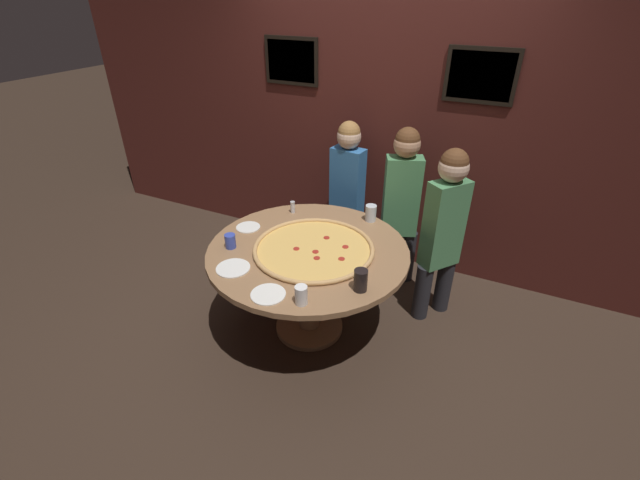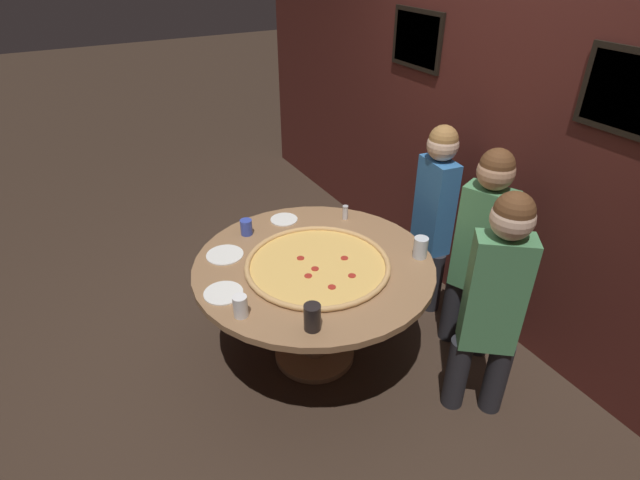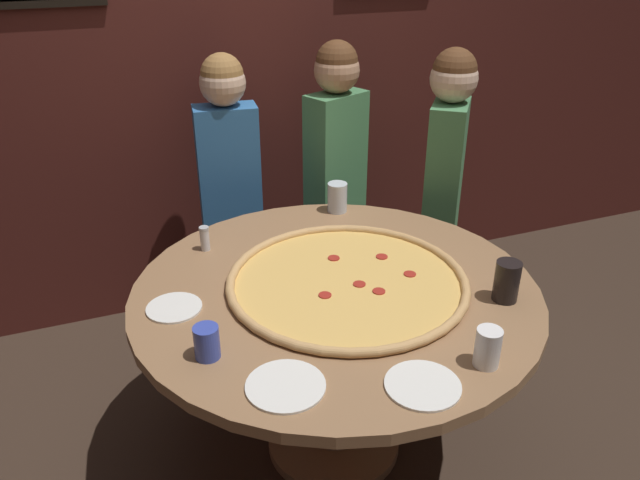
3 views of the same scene
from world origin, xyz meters
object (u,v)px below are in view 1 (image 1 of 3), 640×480
Objects in this scene: diner_side_right at (347,188)px; condiment_shaker at (293,207)px; giant_pizza at (313,249)px; diner_side_left at (401,200)px; white_plate_right_side at (233,268)px; white_plate_left_side at (268,294)px; dining_table at (308,266)px; drink_cup_far_right at (371,213)px; drink_cup_near_left at (301,295)px; diner_far_right at (443,228)px; drink_cup_beside_pizza at (230,241)px; drink_cup_far_left at (361,280)px; white_plate_far_back at (248,227)px.

condiment_shaker is at bearing 74.33° from diner_side_right.
diner_side_left is at bearing 69.86° from giant_pizza.
giant_pizza reaches higher than white_plate_right_side.
white_plate_left_side is 0.38m from white_plate_right_side.
drink_cup_far_right is (0.25, 0.58, 0.21)m from dining_table.
drink_cup_near_left is (0.24, -0.55, 0.21)m from dining_table.
dining_table is 1.03m from diner_far_right.
white_plate_left_side is 0.15× the size of diner_side_right.
drink_cup_far_left reaches higher than drink_cup_beside_pizza.
dining_table is at bearing 104.13° from diner_side_right.
dining_table is 1.03m from diner_side_right.
white_plate_far_back and white_plate_right_side have the same top height.
diner_far_right is (1.35, 0.55, 0.05)m from white_plate_far_back.
dining_table is 1.02× the size of diner_far_right.
drink_cup_beside_pizza is at bearing 176.71° from drink_cup_far_left.
white_plate_right_side is at bearing 159.00° from white_plate_left_side.
drink_cup_far_left is 0.10× the size of diner_far_right.
drink_cup_far_right is at bearing 89.41° from drink_cup_near_left.
white_plate_left_side reaches higher than dining_table.
drink_cup_far_right is at bearing 47.13° from drink_cup_beside_pizza.
diner_side_left is at bearing 68.55° from drink_cup_far_right.
drink_cup_beside_pizza is 0.07× the size of diner_side_right.
white_plate_far_back is at bearing -147.07° from drink_cup_far_right.
drink_cup_far_left is at bearing -18.29° from white_plate_far_back.
drink_cup_far_left is 0.63× the size of white_plate_right_side.
white_plate_far_back is (-0.55, 0.07, 0.15)m from dining_table.
diner_side_left reaches higher than diner_side_right.
drink_cup_near_left is at bearing -90.59° from drink_cup_far_right.
diner_far_right is at bearing 8.69° from condiment_shaker.
drink_cup_near_left is 1.49m from diner_side_left.
white_plate_left_side is at bearing 3.88° from diner_far_right.
drink_cup_far_left is at bearing 10.44° from white_plate_right_side.
white_plate_right_side is 0.16× the size of diner_side_right.
drink_cup_beside_pizza is 1.55m from diner_far_right.
dining_table is 1.04× the size of diner_side_right.
diner_far_right is at bearing 37.39° from dining_table.
drink_cup_near_left is 0.92× the size of drink_cup_far_right.
drink_cup_far_left is 1.43m from diner_side_right.
drink_cup_beside_pizza is 0.56× the size of white_plate_far_back.
drink_cup_far_right is (0.75, 0.80, 0.01)m from drink_cup_beside_pizza.
diner_side_right reaches higher than drink_cup_far_right.
giant_pizza is 0.56m from white_plate_left_side.
drink_cup_far_right reaches higher than drink_cup_near_left.
drink_cup_beside_pizza is (-0.50, -0.22, 0.20)m from dining_table.
diner_side_right is at bearing 131.57° from drink_cup_far_right.
giant_pizza is 4.65× the size of white_plate_far_back.
diner_side_right is (-0.51, 0.07, -0.02)m from diner_side_left.
white_plate_left_side is at bearing -175.22° from drink_cup_near_left.
drink_cup_beside_pizza is at bearing -158.04° from giant_pizza.
diner_side_right is at bearing -75.38° from diner_far_right.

